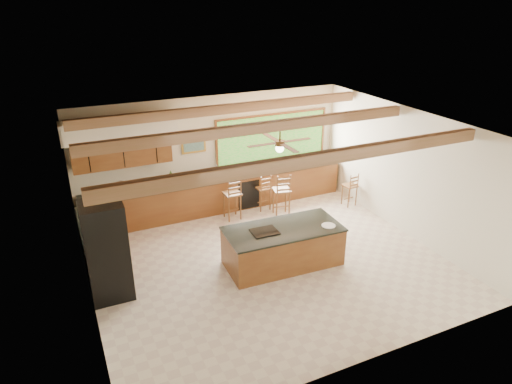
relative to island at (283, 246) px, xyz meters
name	(u,v)px	position (x,y,z in m)	size (l,w,h in m)	color
ground	(268,262)	(-0.27, 0.18, -0.43)	(7.20, 7.20, 0.00)	beige
room_shell	(248,157)	(-0.44, 0.83, 1.79)	(7.27, 6.54, 3.02)	beige
counter_run	(195,204)	(-1.08, 2.70, 0.04)	(7.12, 3.10, 1.27)	brown
island	(283,246)	(0.00, 0.00, 0.00)	(2.49, 1.25, 0.87)	brown
refrigerator	(107,251)	(-3.49, 0.39, 0.54)	(0.77, 0.74, 1.94)	black
bar_stool_a	(233,195)	(-0.17, 2.39, 0.25)	(0.42, 0.42, 1.15)	brown
bar_stool_b	(264,189)	(0.79, 2.58, 0.17)	(0.37, 0.37, 1.00)	brown
bar_stool_c	(283,191)	(1.05, 2.01, 0.28)	(0.51, 0.51, 1.19)	brown
bar_stool_d	(351,187)	(3.03, 1.82, 0.13)	(0.37, 0.37, 0.95)	brown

